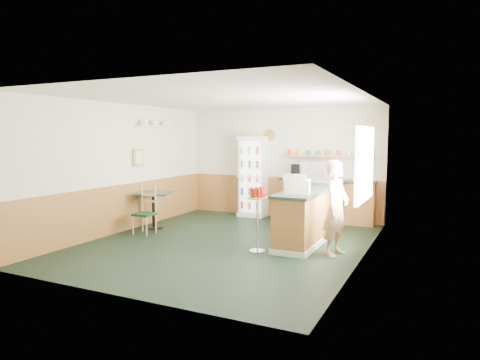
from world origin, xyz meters
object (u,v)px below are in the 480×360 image
Objects in this scene: cafe_table at (154,203)px; cafe_chair at (147,207)px; cash_register at (297,187)px; condiment_stand at (258,208)px; display_case at (322,173)px; shopkeeper at (336,208)px; drinks_fridge at (253,177)px.

cafe_chair is (0.18, -0.47, -0.02)m from cafe_table.
cash_register is 0.40× the size of condiment_stand.
cafe_table is 0.50m from cafe_chair.
shopkeeper reaches higher than display_case.
drinks_fridge is at bearing 62.92° from cafe_chair.
cafe_chair is at bearing -69.48° from cafe_table.
condiment_stand is 1.21× the size of cafe_table.
cash_register is (2.01, -2.63, 0.13)m from drinks_fridge.
cash_register is at bearing -6.16° from cafe_table.
condiment_stand is (1.43, -3.05, -0.23)m from drinks_fridge.
cafe_chair is (-3.22, -0.11, -0.59)m from cash_register.
cafe_chair is at bearing 101.91° from shopkeeper.
drinks_fridge is 3.82m from shopkeeper.
cash_register is at bearing -52.55° from drinks_fridge.
condiment_stand is at bearing -156.21° from cash_register.
cash_register reaches higher than cafe_chair.
display_case is at bearing 33.69° from shopkeeper.
shopkeeper is 1.33m from condiment_stand.
drinks_fridge reaches higher than cash_register.
display_case is at bearing 77.68° from cash_register.
display_case is at bearing 74.25° from condiment_stand.
drinks_fridge is 2.26m from display_case.
condiment_stand is 2.67m from cafe_chair.
display_case is 3.69m from cafe_table.
cash_register is 0.77m from shopkeeper.
cash_register is at bearing -90.00° from display_case.
drinks_fridge is 2.18× the size of cafe_table.
cash_register reaches higher than condiment_stand.
condiment_stand is at bearing -64.85° from drinks_fridge.
cafe_chair is (-2.64, 0.32, -0.23)m from condiment_stand.
drinks_fridge is at bearing 153.73° from display_case.
drinks_fridge reaches higher than cafe_table.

